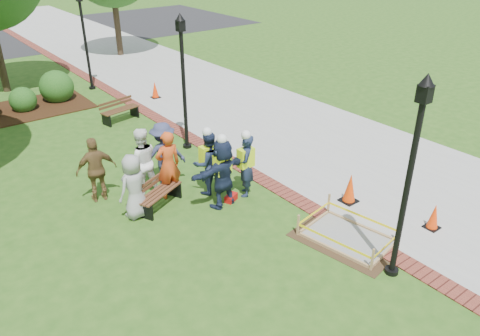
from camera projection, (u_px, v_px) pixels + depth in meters
ground at (254, 229)px, 11.21m from camera, size 100.00×100.00×0.00m
sidewalk at (199, 89)px, 20.96m from camera, size 6.00×60.00×0.02m
brick_edging at (133, 104)px, 19.19m from camera, size 0.50×60.00×0.03m
wet_concrete_pad at (348, 230)px, 10.74m from camera, size 2.07×2.56×0.55m
bench_near at (159, 198)px, 12.00m from camera, size 1.48×1.00×0.77m
bench_far at (121, 115)px, 17.40m from camera, size 1.52×0.77×0.79m
cone_front at (434, 217)px, 11.09m from camera, size 0.34×0.34×0.67m
cone_back at (350, 189)px, 12.14m from camera, size 0.42×0.42×0.82m
cone_far at (155, 90)px, 19.73m from camera, size 0.36×0.36×0.71m
toolbox at (231, 198)px, 12.33m from camera, size 0.42×0.34×0.19m
lamp_near at (411, 167)px, 8.65m from camera, size 0.28×0.28×4.26m
lamp_mid at (183, 73)px, 14.28m from camera, size 0.28×0.28×4.26m
lamp_far at (84, 32)px, 19.90m from camera, size 0.28×0.28×4.26m
shrub_c at (25, 111)px, 18.50m from camera, size 1.03×1.03×1.03m
shrub_d at (59, 101)px, 19.58m from camera, size 1.38×1.38×1.38m
casual_person_a at (134, 187)px, 11.35m from camera, size 0.61×0.48×1.67m
casual_person_b at (168, 165)px, 12.16m from camera, size 0.63×0.43×1.87m
casual_person_c at (141, 162)px, 12.35m from camera, size 0.67×0.52×1.86m
casual_person_d at (97, 170)px, 12.04m from camera, size 0.62×0.45×1.77m
casual_person_e at (164, 155)px, 12.72m from camera, size 0.68×0.54×1.86m
hivis_worker_a at (223, 171)px, 11.76m from camera, size 0.62×0.44×1.99m
hivis_worker_b at (246, 163)px, 12.27m from camera, size 0.62×0.65×1.87m
hivis_worker_c at (208, 161)px, 12.35m from camera, size 0.60×0.43×1.90m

